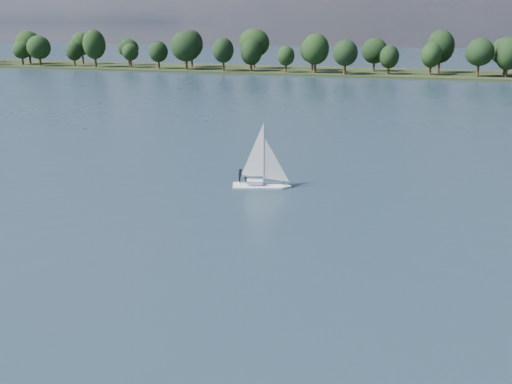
{
  "coord_description": "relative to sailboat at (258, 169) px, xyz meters",
  "views": [
    {
      "loc": [
        16.72,
        -11.95,
        18.73
      ],
      "look_at": [
        0.5,
        39.84,
        2.5
      ],
      "focal_mm": 40.0,
      "sensor_mm": 36.0,
      "label": 1
    }
  ],
  "objects": [
    {
      "name": "far_shore",
      "position": [
        2.32,
        162.33,
        -2.29
      ],
      "size": [
        660.0,
        40.0,
        1.5
      ],
      "primitive_type": "cube",
      "color": "black",
      "rests_on": "ground"
    },
    {
      "name": "sailboat",
      "position": [
        0.0,
        0.0,
        0.0
      ],
      "size": [
        6.46,
        3.43,
        8.19
      ],
      "rotation": [
        0.0,
        0.0,
        0.29
      ],
      "color": "silver",
      "rests_on": "ground"
    },
    {
      "name": "treeline",
      "position": [
        -2.69,
        158.41,
        5.89
      ],
      "size": [
        563.19,
        73.43,
        18.61
      ],
      "color": "black",
      "rests_on": "ground"
    },
    {
      "name": "ground",
      "position": [
        2.32,
        50.33,
        -2.29
      ],
      "size": [
        700.0,
        700.0,
        0.0
      ],
      "primitive_type": "plane",
      "color": "#233342",
      "rests_on": "ground"
    }
  ]
}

